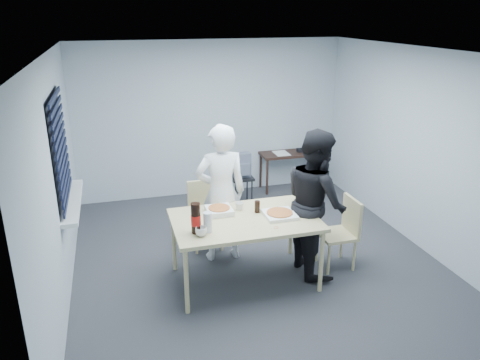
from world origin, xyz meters
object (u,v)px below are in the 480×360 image
object	(u,v)px
dining_table	(245,223)
person_white	(221,193)
chair_far	(205,209)
backpack	(242,165)
soda_bottle	(196,219)
chair_right	(343,228)
mug_b	(239,206)
person_black	(316,202)
mug_a	(201,232)
stool	(242,183)
side_table	(289,157)

from	to	relation	value
dining_table	person_white	size ratio (longest dim) A/B	0.93
chair_far	backpack	world-z (taller)	chair_far
soda_bottle	chair_far	bearing A→B (deg)	74.72
chair_far	soda_bottle	size ratio (longest dim) A/B	2.65
chair_right	mug_b	xyz separation A→B (m)	(-1.26, 0.25, 0.33)
person_black	mug_a	size ratio (longest dim) A/B	14.39
stool	mug_b	bearing A→B (deg)	-106.59
side_table	chair_right	bearing A→B (deg)	-97.20
person_black	backpack	bearing A→B (deg)	7.61
chair_far	backpack	size ratio (longest dim) A/B	2.25
dining_table	side_table	world-z (taller)	dining_table
stool	mug_a	distance (m)	2.81
chair_far	soda_bottle	xyz separation A→B (m)	(-0.34, -1.24, 0.45)
chair_far	person_white	world-z (taller)	person_white
chair_right	soda_bottle	bearing A→B (deg)	-173.45
person_black	dining_table	bearing A→B (deg)	92.62
chair_far	person_white	size ratio (longest dim) A/B	0.50
dining_table	chair_right	size ratio (longest dim) A/B	1.85
chair_far	side_table	world-z (taller)	chair_far
side_table	backpack	world-z (taller)	backpack
dining_table	backpack	xyz separation A→B (m)	(0.60, 2.22, -0.06)
mug_b	soda_bottle	bearing A→B (deg)	-142.80
chair_far	person_black	distance (m)	1.56
person_black	mug_a	bearing A→B (deg)	102.94
person_black	mug_b	size ratio (longest dim) A/B	17.70
dining_table	chair_right	xyz separation A→B (m)	(1.27, 0.01, -0.23)
chair_right	person_black	xyz separation A→B (m)	(-0.38, 0.03, 0.37)
dining_table	side_table	distance (m)	3.16
dining_table	soda_bottle	distance (m)	0.67
dining_table	mug_a	bearing A→B (deg)	-152.49
person_white	stool	world-z (taller)	person_white
person_black	stool	world-z (taller)	person_black
person_white	person_black	bearing A→B (deg)	150.50
chair_far	dining_table	bearing A→B (deg)	-75.90
chair_right	stool	distance (m)	2.32
person_white	stool	xyz separation A→B (m)	(0.72, 1.61, -0.51)
dining_table	mug_b	bearing A→B (deg)	88.03
chair_right	side_table	bearing A→B (deg)	82.80
chair_far	person_white	xyz separation A→B (m)	(0.13, -0.42, 0.37)
person_black	stool	size ratio (longest dim) A/B	3.62
stool	mug_a	size ratio (longest dim) A/B	3.97
mug_b	side_table	bearing A→B (deg)	57.04
stool	chair_far	bearing A→B (deg)	-125.56
side_table	stool	size ratio (longest dim) A/B	2.06
stool	backpack	size ratio (longest dim) A/B	1.23
mug_a	soda_bottle	bearing A→B (deg)	112.78
dining_table	person_black	size ratio (longest dim) A/B	0.93
dining_table	backpack	size ratio (longest dim) A/B	4.15
person_black	mug_a	world-z (taller)	person_black
chair_far	mug_a	size ratio (longest dim) A/B	7.24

